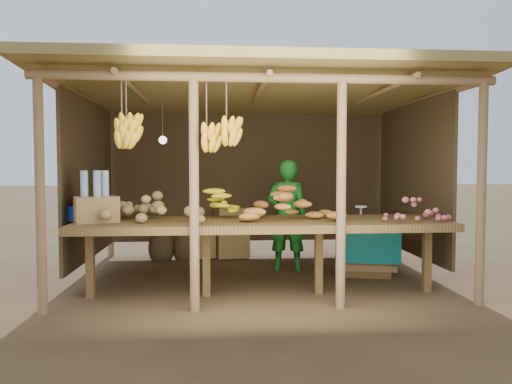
{
  "coord_description": "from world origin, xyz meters",
  "views": [
    {
      "loc": [
        -0.49,
        -6.19,
        1.38
      ],
      "look_at": [
        0.0,
        0.0,
        1.05
      ],
      "focal_mm": 35.0,
      "sensor_mm": 36.0,
      "label": 1
    }
  ],
  "objects": [
    {
      "name": "ground",
      "position": [
        0.0,
        0.0,
        0.0
      ],
      "size": [
        60.0,
        60.0,
        0.0
      ],
      "primitive_type": "plane",
      "color": "brown",
      "rests_on": "ground"
    },
    {
      "name": "stall_structure",
      "position": [
        -0.08,
        0.06,
        1.92
      ],
      "size": [
        4.7,
        3.5,
        2.43
      ],
      "color": "#94714C",
      "rests_on": "ground"
    },
    {
      "name": "counter",
      "position": [
        0.0,
        -0.95,
        0.74
      ],
      "size": [
        3.9,
        1.05,
        0.8
      ],
      "color": "brown",
      "rests_on": "ground"
    },
    {
      "name": "potato_heap",
      "position": [
        -1.19,
        -0.89,
        0.99
      ],
      "size": [
        1.2,
        0.8,
        0.37
      ],
      "primitive_type": null,
      "rotation": [
        0.0,
        0.0,
        0.12
      ],
      "color": "olive",
      "rests_on": "counter"
    },
    {
      "name": "sweet_potato_heap",
      "position": [
        0.29,
        -0.88,
        0.98
      ],
      "size": [
        1.05,
        0.68,
        0.36
      ],
      "primitive_type": null,
      "rotation": [
        0.0,
        0.0,
        -0.08
      ],
      "color": "#B9712F",
      "rests_on": "counter"
    },
    {
      "name": "onion_heap",
      "position": [
        1.59,
        -1.21,
        0.98
      ],
      "size": [
        0.79,
        0.66,
        0.35
      ],
      "primitive_type": null,
      "rotation": [
        0.0,
        0.0,
        -0.43
      ],
      "color": "#C15E67",
      "rests_on": "counter"
    },
    {
      "name": "banana_pile",
      "position": [
        -0.48,
        -0.7,
        0.97
      ],
      "size": [
        0.67,
        0.47,
        0.35
      ],
      "primitive_type": null,
      "rotation": [
        0.0,
        0.0,
        -0.16
      ],
      "color": "yellow",
      "rests_on": "counter"
    },
    {
      "name": "tomato_basin",
      "position": [
        -1.9,
        -0.72,
        0.89
      ],
      "size": [
        0.44,
        0.44,
        0.23
      ],
      "rotation": [
        0.0,
        0.0,
        -0.06
      ],
      "color": "navy",
      "rests_on": "counter"
    },
    {
      "name": "bottle_box",
      "position": [
        -1.72,
        -0.98,
        1.0
      ],
      "size": [
        0.51,
        0.46,
        0.53
      ],
      "color": "olive",
      "rests_on": "counter"
    },
    {
      "name": "vendor",
      "position": [
        0.43,
        0.27,
        0.73
      ],
      "size": [
        0.58,
        0.43,
        1.46
      ],
      "primitive_type": "imported",
      "rotation": [
        0.0,
        0.0,
        2.98
      ],
      "color": "#1A7623",
      "rests_on": "ground"
    },
    {
      "name": "tarp_crate",
      "position": [
        1.36,
        -0.01,
        0.36
      ],
      "size": [
        0.87,
        0.8,
        0.89
      ],
      "color": "brown",
      "rests_on": "ground"
    },
    {
      "name": "carton_stack",
      "position": [
        -0.44,
        1.2,
        0.33
      ],
      "size": [
        1.05,
        0.47,
        0.74
      ],
      "color": "olive",
      "rests_on": "ground"
    },
    {
      "name": "burlap_sacks",
      "position": [
        -1.12,
        1.08,
        0.22
      ],
      "size": [
        0.73,
        0.38,
        0.52
      ],
      "color": "#4C3B23",
      "rests_on": "ground"
    }
  ]
}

